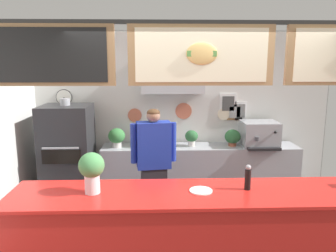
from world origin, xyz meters
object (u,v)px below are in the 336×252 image
Objects in this scene: potted_basil at (233,137)px; condiment_plate at (201,191)px; pizza_oven at (68,158)px; espresso_machine at (259,134)px; pepper_grinder at (248,177)px; shop_worker at (154,168)px; basil_vase at (92,170)px; potted_sage at (141,138)px; potted_oregano at (192,137)px; potted_thyme at (117,137)px.

condiment_plate is at bearing -110.19° from potted_basil.
potted_basil is at bearing 4.34° from pizza_oven.
espresso_machine is 2.44m from condiment_plate.
pepper_grinder is (2.18, -1.91, 0.36)m from pizza_oven.
shop_worker is 6.83× the size of pepper_grinder.
espresso_machine is at bearing 44.02° from basil_vase.
potted_sage is 0.93× the size of potted_oregano.
shop_worker is at bearing -143.11° from potted_basil.
potted_thyme is at bearing 115.73° from condiment_plate.
espresso_machine reaches higher than condiment_plate.
pepper_grinder is (-0.76, -2.09, 0.05)m from espresso_machine.
shop_worker is 5.57× the size of potted_thyme.
shop_worker is 1.50m from pepper_grinder.
potted_oregano is at bearing 86.28° from condiment_plate.
basil_vase is (-0.55, -1.21, 0.38)m from shop_worker.
basil_vase reaches higher than potted_thyme.
shop_worker is 1.55m from potted_basil.
espresso_machine is 2.22m from potted_thyme.
pizza_oven is 1.48m from shop_worker.
potted_thyme reaches higher than potted_oregano.
basil_vase reaches higher than espresso_machine.
pizza_oven is at bearing 131.73° from condiment_plate.
potted_oregano is 0.85× the size of potted_thyme.
pepper_grinder is (0.89, -1.18, 0.29)m from shop_worker.
potted_sage is 1.44m from potted_basil.
potted_basil is 1.08× the size of pepper_grinder.
shop_worker is at bearing -77.62° from potted_sage.
pepper_grinder is at bearing -41.33° from pizza_oven.
shop_worker is at bearing 126.96° from pepper_grinder.
pepper_grinder reaches higher than potted_basil.
potted_basil is at bearing 178.45° from espresso_machine.
potted_basil is at bearing 69.81° from condiment_plate.
pizza_oven is 0.79m from potted_thyme.
basil_vase is (0.74, -1.94, 0.46)m from pizza_oven.
potted_oregano is 2.44m from basil_vase.
potted_thyme is (-0.58, 0.91, 0.21)m from shop_worker.
potted_basil reaches higher than condiment_plate.
pizza_oven reaches higher than potted_sage.
pizza_oven is at bearing -176.50° from espresso_machine.
potted_oregano is at bearing 0.03° from potted_sage.
basil_vase is (-1.14, -2.15, 0.19)m from potted_oregano.
espresso_machine is 1.87× the size of potted_thyme.
pizza_oven is at bearing -165.71° from potted_thyme.
pizza_oven is 4.48× the size of basil_vase.
basil_vase is 1.57× the size of pepper_grinder.
pizza_oven reaches higher than pepper_grinder.
potted_oregano is (0.79, 0.00, 0.02)m from potted_sage.
potted_oregano is at bearing 62.12° from basil_vase.
pizza_oven is 1.13m from potted_sage.
potted_basil is at bearing -1.06° from potted_oregano.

